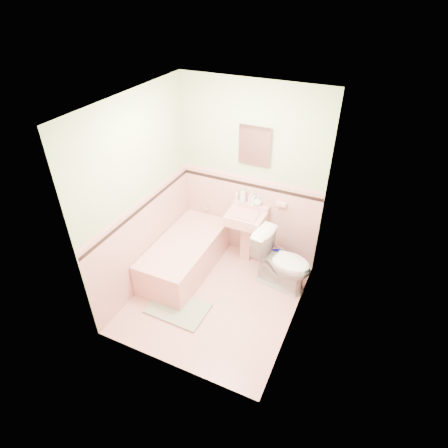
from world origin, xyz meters
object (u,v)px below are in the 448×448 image
at_px(bucket, 277,263).
at_px(soap_bottle_left, 243,195).
at_px(sink, 245,237).
at_px(bathtub, 185,256).
at_px(medicine_cabinet, 255,145).
at_px(toilet, 283,261).
at_px(soap_bottle_mid, 252,198).
at_px(shoe, 179,302).
at_px(soap_bottle_right, 258,201).

bearing_deg(bucket, soap_bottle_left, 160.54).
distance_m(sink, soap_bottle_left, 0.61).
height_order(bathtub, sink, sink).
bearing_deg(bathtub, soap_bottle_left, 51.99).
distance_m(bathtub, soap_bottle_left, 1.17).
xyz_separation_m(medicine_cabinet, toilet, (0.63, -0.48, -1.31)).
relative_size(soap_bottle_mid, shoe, 1.27).
relative_size(bathtub, soap_bottle_mid, 8.18).
distance_m(sink, soap_bottle_right, 0.56).
xyz_separation_m(soap_bottle_left, toilet, (0.76, -0.45, -0.58)).
xyz_separation_m(medicine_cabinet, soap_bottle_mid, (0.01, -0.03, -0.75)).
bearing_deg(shoe, bathtub, 134.34).
distance_m(soap_bottle_left, shoe, 1.66).
distance_m(soap_bottle_left, soap_bottle_right, 0.22).
relative_size(sink, bucket, 2.85).
bearing_deg(shoe, toilet, 62.88).
xyz_separation_m(sink, medicine_cabinet, (0.00, 0.21, 1.30)).
bearing_deg(shoe, soap_bottle_mid, 94.68).
bearing_deg(soap_bottle_right, bucket, -28.41).
height_order(sink, soap_bottle_mid, soap_bottle_mid).
height_order(bathtub, toilet, toilet).
xyz_separation_m(medicine_cabinet, bucket, (0.50, -0.25, -1.56)).
height_order(sink, medicine_cabinet, medicine_cabinet).
relative_size(bathtub, soap_bottle_right, 10.65).
height_order(medicine_cabinet, soap_bottle_mid, medicine_cabinet).
relative_size(bathtub, toilet, 1.91).
xyz_separation_m(soap_bottle_left, bucket, (0.63, -0.22, -0.83)).
bearing_deg(medicine_cabinet, soap_bottle_mid, -73.72).
bearing_deg(bucket, soap_bottle_mid, 155.79).
bearing_deg(toilet, soap_bottle_mid, 63.86).
height_order(medicine_cabinet, soap_bottle_right, medicine_cabinet).
bearing_deg(shoe, bucket, 73.17).
distance_m(bathtub, shoe, 0.73).
bearing_deg(bucket, toilet, -60.31).
bearing_deg(medicine_cabinet, toilet, -37.33).
relative_size(toilet, shoe, 5.43).
distance_m(toilet, shoe, 1.42).
bearing_deg(shoe, sink, 92.65).
xyz_separation_m(sink, soap_bottle_mid, (0.01, 0.18, 0.55)).
bearing_deg(sink, bathtub, -142.07).
height_order(toilet, bucket, toilet).
bearing_deg(soap_bottle_mid, soap_bottle_right, 0.00).
relative_size(medicine_cabinet, soap_bottle_right, 3.36).
height_order(soap_bottle_right, shoe, soap_bottle_right).
bearing_deg(toilet, sink, 76.52).
bearing_deg(shoe, soap_bottle_left, 99.96).
relative_size(soap_bottle_right, shoe, 0.98).
distance_m(soap_bottle_left, soap_bottle_mid, 0.14).
distance_m(sink, soap_bottle_mid, 0.58).
bearing_deg(soap_bottle_left, medicine_cabinet, 13.48).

